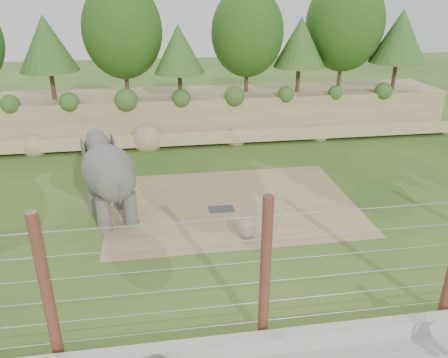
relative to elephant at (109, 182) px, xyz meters
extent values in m
plane|color=#30581F|center=(4.28, -2.56, -1.53)|extent=(90.00, 90.00, 0.00)
cube|color=#9A8A58|center=(4.28, 10.44, -0.28)|extent=(30.00, 4.00, 2.50)
cube|color=#9A8A58|center=(4.28, 8.14, -1.18)|extent=(30.00, 1.37, 1.07)
cylinder|color=#3F2B19|center=(-3.72, 9.94, 1.76)|extent=(0.24, 0.24, 1.58)
sphere|color=#194F11|center=(-3.72, 9.94, 3.89)|extent=(3.60, 3.60, 3.60)
cylinder|color=#3F2B19|center=(0.28, 10.44, 1.93)|extent=(0.24, 0.24, 1.92)
sphere|color=#194F11|center=(0.28, 10.44, 4.54)|extent=(4.40, 4.40, 4.40)
cylinder|color=#3F2B19|center=(3.28, 9.24, 1.67)|extent=(0.24, 0.24, 1.40)
sphere|color=#194F11|center=(3.28, 9.24, 3.57)|extent=(3.20, 3.20, 3.20)
cylinder|color=#3F2B19|center=(7.28, 10.24, 1.88)|extent=(0.24, 0.24, 1.82)
sphere|color=#194F11|center=(7.28, 10.24, 4.35)|extent=(4.16, 4.16, 4.16)
cylinder|color=#3F2B19|center=(10.28, 9.64, 1.72)|extent=(0.24, 0.24, 1.50)
sphere|color=#194F11|center=(10.28, 9.64, 3.76)|extent=(3.44, 3.44, 3.44)
cylinder|color=#3F2B19|center=(13.28, 10.64, 1.98)|extent=(0.24, 0.24, 2.03)
sphere|color=#194F11|center=(13.28, 10.64, 4.74)|extent=(4.64, 4.64, 4.64)
cylinder|color=#3F2B19|center=(16.28, 9.44, 1.79)|extent=(0.24, 0.24, 1.64)
sphere|color=#194F11|center=(16.28, 9.44, 4.02)|extent=(3.76, 3.76, 3.76)
cube|color=#A3855F|center=(4.78, 0.44, -1.52)|extent=(10.00, 7.00, 0.02)
cube|color=#262628|center=(4.25, 0.00, -1.50)|extent=(1.00, 0.60, 0.03)
sphere|color=gray|center=(4.83, -2.22, -1.17)|extent=(0.68, 0.68, 0.68)
cube|color=#A6A499|center=(4.28, -7.56, -1.28)|extent=(26.00, 0.35, 0.50)
cylinder|color=brown|center=(-0.72, -7.06, 0.47)|extent=(0.26, 0.26, 4.00)
cylinder|color=brown|center=(4.28, -7.06, 0.47)|extent=(0.26, 0.26, 4.00)
cylinder|color=#94959A|center=(4.28, -7.06, -1.03)|extent=(20.00, 0.02, 0.02)
cylinder|color=#94959A|center=(4.28, -7.06, -0.43)|extent=(20.00, 0.02, 0.02)
cylinder|color=#94959A|center=(4.28, -7.06, 0.17)|extent=(20.00, 0.02, 0.02)
cylinder|color=#94959A|center=(4.28, -7.06, 0.77)|extent=(20.00, 0.02, 0.02)
cylinder|color=#94959A|center=(4.28, -7.06, 1.37)|extent=(20.00, 0.02, 0.02)
cylinder|color=#94959A|center=(4.28, -7.06, 1.97)|extent=(20.00, 0.02, 0.02)
camera|label=1|loc=(1.99, -15.46, 6.66)|focal=35.00mm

